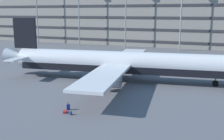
% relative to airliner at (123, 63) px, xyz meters
% --- Properties ---
extents(ground_plane, '(600.00, 600.00, 0.00)m').
position_rel_airliner_xyz_m(ground_plane, '(-4.26, 0.20, -2.90)').
color(ground_plane, '#5B5B60').
extents(terminal_structure, '(142.27, 18.64, 18.61)m').
position_rel_airliner_xyz_m(terminal_structure, '(-4.26, 53.99, 6.41)').
color(terminal_structure, gray).
rests_on(terminal_structure, ground_plane).
extents(airliner, '(42.16, 34.43, 10.00)m').
position_rel_airliner_xyz_m(airliner, '(0.00, 0.00, 0.00)').
color(airliner, silver).
rests_on(airliner, ground_plane).
extents(light_mast_far_left, '(1.80, 0.50, 25.32)m').
position_rel_airliner_xyz_m(light_mast_far_left, '(-46.31, 39.68, 11.50)').
color(light_mast_far_left, gray).
rests_on(light_mast_far_left, ground_plane).
extents(light_mast_left, '(1.80, 0.50, 21.52)m').
position_rel_airliner_xyz_m(light_mast_left, '(-29.83, 39.68, 9.55)').
color(light_mast_left, gray).
rests_on(light_mast_left, ground_plane).
extents(light_mast_center_left, '(1.80, 0.50, 21.25)m').
position_rel_airliner_xyz_m(light_mast_center_left, '(-13.68, 39.68, 9.41)').
color(light_mast_center_left, gray).
rests_on(light_mast_center_left, ground_plane).
extents(light_mast_center_right, '(1.80, 0.50, 20.86)m').
position_rel_airliner_xyz_m(light_mast_center_right, '(2.90, 39.68, 9.21)').
color(light_mast_center_right, gray).
rests_on(light_mast_center_right, ground_plane).
extents(suitcase_purple, '(0.45, 0.43, 0.84)m').
position_rel_airliner_xyz_m(suitcase_purple, '(-0.97, -15.27, -2.53)').
color(suitcase_purple, navy).
rests_on(suitcase_purple, ground_plane).
extents(suitcase_silver, '(0.60, 0.75, 0.24)m').
position_rel_airliner_xyz_m(suitcase_silver, '(-0.81, -16.24, -2.78)').
color(suitcase_silver, '#B21E23').
rests_on(suitcase_silver, ground_plane).
extents(backpack_laid_flat, '(0.40, 0.36, 0.46)m').
position_rel_airliner_xyz_m(backpack_laid_flat, '(0.11, -16.57, -2.70)').
color(backpack_laid_flat, navy).
rests_on(backpack_laid_flat, ground_plane).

